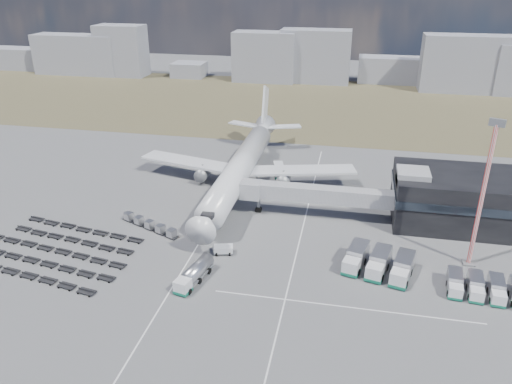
# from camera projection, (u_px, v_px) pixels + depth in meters

# --- Properties ---
(ground) EXTENTS (420.00, 420.00, 0.00)m
(ground) POSITION_uv_depth(u_px,v_px,m) (200.00, 261.00, 86.08)
(ground) COLOR #565659
(ground) RESTS_ON ground
(grass_strip) EXTENTS (420.00, 90.00, 0.01)m
(grass_strip) POSITION_uv_depth(u_px,v_px,m) (289.00, 104.00, 184.26)
(grass_strip) COLOR brown
(grass_strip) RESTS_ON ground
(lane_markings) EXTENTS (47.12, 110.00, 0.01)m
(lane_markings) POSITION_uv_depth(u_px,v_px,m) (259.00, 258.00, 86.99)
(lane_markings) COLOR silver
(lane_markings) RESTS_ON ground
(terminal) EXTENTS (30.40, 16.40, 11.00)m
(terminal) POSITION_uv_depth(u_px,v_px,m) (472.00, 199.00, 96.64)
(terminal) COLOR black
(terminal) RESTS_ON ground
(jet_bridge) EXTENTS (30.30, 3.80, 7.05)m
(jet_bridge) POSITION_uv_depth(u_px,v_px,m) (306.00, 194.00, 99.34)
(jet_bridge) COLOR #939399
(jet_bridge) RESTS_ON ground
(airliner) EXTENTS (51.59, 64.53, 17.62)m
(airliner) POSITION_uv_depth(u_px,v_px,m) (242.00, 165.00, 112.79)
(airliner) COLOR silver
(airliner) RESTS_ON ground
(skyline) EXTENTS (304.02, 24.92, 22.47)m
(skyline) POSITION_uv_depth(u_px,v_px,m) (293.00, 61.00, 214.27)
(skyline) COLOR gray
(skyline) RESTS_ON ground
(fuel_tanker) EXTENTS (4.27, 9.46, 2.97)m
(fuel_tanker) POSITION_uv_depth(u_px,v_px,m) (194.00, 274.00, 79.77)
(fuel_tanker) COLOR silver
(fuel_tanker) RESTS_ON ground
(pushback_tug) EXTENTS (3.66, 2.58, 1.49)m
(pushback_tug) POSITION_uv_depth(u_px,v_px,m) (223.00, 250.00, 87.93)
(pushback_tug) COLOR silver
(pushback_tug) RESTS_ON ground
(catering_truck) EXTENTS (3.66, 6.05, 2.59)m
(catering_truck) POSITION_uv_depth(u_px,v_px,m) (279.00, 170.00, 120.56)
(catering_truck) COLOR silver
(catering_truck) RESTS_ON ground
(service_trucks_near) EXTENTS (12.11, 10.28, 3.18)m
(service_trucks_near) POSITION_uv_depth(u_px,v_px,m) (379.00, 263.00, 82.23)
(service_trucks_near) COLOR silver
(service_trucks_near) RESTS_ON ground
(service_trucks_far) EXTENTS (11.73, 7.23, 2.49)m
(service_trucks_far) POSITION_uv_depth(u_px,v_px,m) (486.00, 288.00, 76.50)
(service_trucks_far) COLOR silver
(service_trucks_far) RESTS_ON ground
(uld_row) EXTENTS (13.55, 7.22, 1.56)m
(uld_row) POSITION_uv_depth(u_px,v_px,m) (150.00, 225.00, 96.09)
(uld_row) COLOR black
(uld_row) RESTS_ON ground
(baggage_dollies) EXTENTS (32.07, 22.29, 0.70)m
(baggage_dollies) POSITION_uv_depth(u_px,v_px,m) (53.00, 250.00, 88.56)
(baggage_dollies) COLOR black
(baggage_dollies) RESTS_ON ground
(floodlight_mast) EXTENTS (2.41, 1.97, 25.51)m
(floodlight_mast) POSITION_uv_depth(u_px,v_px,m) (482.00, 196.00, 79.91)
(floodlight_mast) COLOR red
(floodlight_mast) RESTS_ON ground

